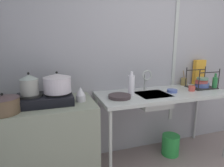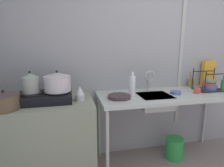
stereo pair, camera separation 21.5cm
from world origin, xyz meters
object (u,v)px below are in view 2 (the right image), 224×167
(percolator, at_px, (80,93))
(dish_rack, at_px, (209,85))
(sink_basin, at_px, (154,101))
(small_bowl_on_drainboard, at_px, (176,92))
(pot_on_right_burner, at_px, (57,82))
(pot_on_left_burner, at_px, (30,83))
(cup_by_rack, at_px, (197,90))
(frying_pan, at_px, (119,97))
(bottle_by_rack, at_px, (223,85))
(bucket_on_floor, at_px, (174,148))
(bottle_by_sink, at_px, (132,86))
(faucet, at_px, (149,77))
(cereal_box, at_px, (208,73))
(pot_beside_stove, at_px, (4,101))
(utensil_jar, at_px, (191,83))
(stove, at_px, (45,97))

(percolator, bearing_deg, dish_rack, 2.95)
(sink_basin, relative_size, small_bowl_on_drainboard, 3.00)
(pot_on_right_burner, distance_m, small_bowl_on_drainboard, 1.38)
(pot_on_right_burner, bearing_deg, percolator, -9.62)
(pot_on_left_burner, xyz_separation_m, cup_by_rack, (1.91, -0.05, -0.18))
(frying_pan, relative_size, cup_by_rack, 3.16)
(bottle_by_rack, xyz_separation_m, bucket_on_floor, (-0.60, 0.05, -0.84))
(frying_pan, xyz_separation_m, bottle_by_sink, (0.17, 0.06, 0.11))
(pot_on_left_burner, distance_m, bottle_by_sink, 1.10)
(faucet, height_order, bottle_by_rack, faucet)
(sink_basin, xyz_separation_m, bucket_on_floor, (0.33, 0.04, -0.68))
(sink_basin, xyz_separation_m, bottle_by_sink, (-0.27, 0.04, 0.20))
(pot_on_right_burner, relative_size, cereal_box, 0.79)
(pot_beside_stove, xyz_separation_m, bottle_by_rack, (2.50, 0.13, 0.00))
(faucet, relative_size, utensil_jar, 1.28)
(cup_by_rack, distance_m, bottle_by_sink, 0.83)
(sink_basin, xyz_separation_m, bottle_by_rack, (0.93, -0.01, 0.16))
(percolator, xyz_separation_m, small_bowl_on_drainboard, (1.14, 0.01, -0.06))
(cereal_box, height_order, utensil_jar, cereal_box)
(pot_on_right_burner, relative_size, cup_by_rack, 3.47)
(stove, distance_m, pot_on_right_burner, 0.20)
(bucket_on_floor, bearing_deg, pot_beside_stove, -174.42)
(small_bowl_on_drainboard, xyz_separation_m, bottle_by_rack, (0.66, -0.01, 0.07))
(pot_on_left_burner, bearing_deg, pot_beside_stove, -140.25)
(pot_on_right_burner, relative_size, bottle_by_rack, 1.36)
(bottle_by_sink, bearing_deg, pot_on_left_burner, -179.48)
(small_bowl_on_drainboard, distance_m, utensil_jar, 0.50)
(utensil_jar, distance_m, bucket_on_floor, 0.91)
(pot_beside_stove, relative_size, cup_by_rack, 3.45)
(faucet, distance_m, cup_by_rack, 0.60)
(pot_beside_stove, relative_size, bottle_by_rack, 1.35)
(faucet, bearing_deg, cereal_box, 8.29)
(frying_pan, xyz_separation_m, bucket_on_floor, (0.77, 0.06, -0.77))
(stove, xyz_separation_m, cereal_box, (2.17, 0.27, 0.13))
(pot_on_right_burner, xyz_separation_m, utensil_jar, (1.77, 0.26, -0.15))
(faucet, xyz_separation_m, cereal_box, (0.94, 0.14, -0.01))
(cup_by_rack, relative_size, bottle_by_sink, 0.29)
(bucket_on_floor, bearing_deg, stove, -179.59)
(pot_on_left_burner, bearing_deg, cup_by_rack, -1.53)
(utensil_jar, bearing_deg, faucet, -169.30)
(pot_beside_stove, height_order, cereal_box, cereal_box)
(cup_by_rack, xyz_separation_m, utensil_jar, (0.13, 0.31, 0.02))
(pot_beside_stove, height_order, faucet, faucet)
(sink_basin, xyz_separation_m, utensil_jar, (0.68, 0.29, 0.13))
(percolator, bearing_deg, sink_basin, 0.73)
(dish_rack, bearing_deg, cup_by_rack, -158.34)
(sink_basin, height_order, dish_rack, dish_rack)
(bucket_on_floor, bearing_deg, bottle_by_sink, -179.88)
(cup_by_rack, bearing_deg, dish_rack, 21.66)
(cereal_box, bearing_deg, dish_rack, -124.66)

